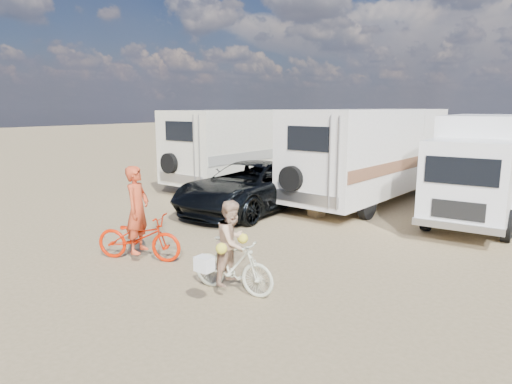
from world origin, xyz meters
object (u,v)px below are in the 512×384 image
Objects in this scene: dark_suv at (250,187)px; cooler at (226,213)px; rider_man at (138,218)px; rv_left at (248,148)px; bike_parked at (488,215)px; rv_main at (370,156)px; box_truck at (480,169)px; bike_man at (139,237)px; crate at (316,211)px; rider_woman at (233,252)px; bike_woman at (233,266)px.

cooler is (0.20, -1.46, -0.55)m from dark_suv.
rider_man reaches higher than cooler.
bike_parked is at bearing -11.37° from rv_left.
rv_main is at bearing 65.30° from cooler.
box_truck is 3.25× the size of bike_man.
rider_man is (4.00, -9.14, -0.64)m from rv_left.
cooler is 2.79m from crate.
cooler is at bearing 149.57° from bike_parked.
dark_suv is 2.91× the size of bike_man.
dark_suv is at bearing 137.82° from bike_parked.
rv_left is 10.03m from bike_man.
bike_parked is at bearing -29.45° from rider_woman.
rv_main is at bearing 0.64° from bike_woman.
box_truck is at bearing -23.27° from bike_woman.
dark_suv reaches higher than bike_parked.
rv_main reaches higher than bike_woman.
box_truck is at bearing -7.35° from rv_main.
rv_left is at bearing 29.24° from rider_woman.
rv_left is 6.28m from crate.
bike_parked is 7.19m from cooler.
rider_man is (0.00, 0.00, 0.44)m from bike_man.
rv_left reaches higher than bike_woman.
rider_man is (-1.59, -8.82, -0.66)m from rv_main.
rider_woman reaches higher than cooler.
rider_man is 1.25× the size of rider_woman.
rv_main reaches higher than bike_man.
rider_man reaches higher than bike_woman.
box_truck is 1.66m from bike_parked.
rv_left reaches higher than rider_man.
crate is (-4.05, -2.28, -1.37)m from box_truck.
dark_suv is (-6.16, -2.87, -0.75)m from box_truck.
cooler is (-3.52, 3.96, -0.53)m from rider_woman.
box_truck is 1.12× the size of dark_suv.
box_truck reaches higher than cooler.
rider_man is (-2.77, 0.15, 0.45)m from bike_woman.
dark_suv is 6.57m from rider_woman.
rider_man is 3.95m from cooler.
bike_woman is (-2.44, -8.28, -1.03)m from box_truck.
crate is (1.16, 5.85, -0.35)m from bike_man.
rider_woman is (6.77, -9.28, -0.83)m from rv_left.
rv_main is 1.25× the size of box_truck.
rider_woman reaches higher than crate.
cooler is at bearing -83.04° from dark_suv.
rv_left is at bearing -0.11° from rider_man.
dark_suv is 6.88m from bike_parked.
rider_man is at bearing -125.73° from box_truck.
rider_man is 6.02m from crate.
rider_woman is (2.77, -0.15, 0.25)m from bike_man.
crate is (-0.43, -2.97, -1.45)m from rv_main.
rv_left is 4.10× the size of rider_man.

